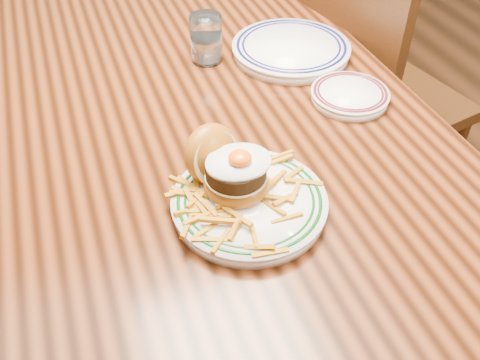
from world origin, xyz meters
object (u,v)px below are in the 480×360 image
object	(u,v)px
table	(193,108)
chair_right	(364,93)
main_plate	(243,190)
side_plate	(350,95)

from	to	relation	value
table	chair_right	bearing A→B (deg)	13.43
chair_right	main_plate	distance (m)	0.85
table	main_plate	distance (m)	0.44
main_plate	side_plate	bearing A→B (deg)	10.11
main_plate	table	bearing A→B (deg)	61.54
table	main_plate	world-z (taller)	main_plate
chair_right	main_plate	size ratio (longest dim) A/B	3.46
side_plate	table	bearing A→B (deg)	151.63
table	main_plate	bearing A→B (deg)	-94.33
table	side_plate	distance (m)	0.36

